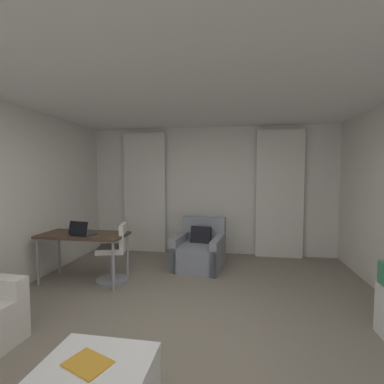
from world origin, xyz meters
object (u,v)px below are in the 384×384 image
desk_chair (115,256)px  laptop (82,232)px  desk (84,238)px  armchair (199,251)px  magazine_open (88,363)px

desk_chair → laptop: bearing=-155.2°
desk → desk_chair: (0.46, 0.08, -0.28)m
laptop → desk_chair: bearing=24.8°
desk → laptop: bearing=-68.7°
armchair → desk_chair: (-1.19, -0.84, 0.11)m
desk → laptop: size_ratio=3.55×
armchair → desk_chair: 1.46m
magazine_open → desk_chair: bearing=111.4°
armchair → magazine_open: (-0.29, -3.13, 0.14)m
laptop → magazine_open: 2.50m
desk → magazine_open: desk is taller
desk_chair → magazine_open: 2.46m
desk_chair → magazine_open: bearing=-68.6°
desk → desk_chair: bearing=9.3°
desk → laptop: 0.17m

